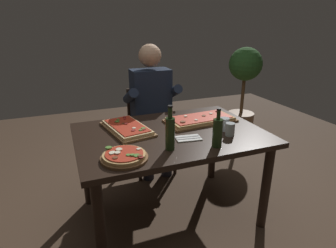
{
  "coord_description": "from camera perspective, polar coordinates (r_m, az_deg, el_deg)",
  "views": [
    {
      "loc": [
        -0.74,
        -1.84,
        1.54
      ],
      "look_at": [
        0.0,
        0.05,
        0.79
      ],
      "focal_mm": 30.17,
      "sensor_mm": 36.0,
      "label": 1
    }
  ],
  "objects": [
    {
      "name": "potted_plant_corner",
      "position": [
        3.89,
        15.0,
        7.29
      ],
      "size": [
        0.43,
        0.43,
        1.22
      ],
      "color": "#846042",
      "rests_on": "ground_plane"
    },
    {
      "name": "pizza_rectangular_left",
      "position": [
        2.2,
        -8.29,
        -0.76
      ],
      "size": [
        0.36,
        0.52,
        0.05
      ],
      "color": "olive",
      "rests_on": "dining_table"
    },
    {
      "name": "oil_bottle_amber",
      "position": [
        1.9,
        9.96,
        -1.6
      ],
      "size": [
        0.07,
        0.07,
        0.27
      ],
      "color": "#233819",
      "rests_on": "dining_table"
    },
    {
      "name": "diner_chair",
      "position": [
        3.01,
        -3.81,
        -0.21
      ],
      "size": [
        0.44,
        0.44,
        0.87
      ],
      "color": "black",
      "rests_on": "ground_plane"
    },
    {
      "name": "napkin_cutlery_set",
      "position": [
        2.03,
        4.13,
        -2.87
      ],
      "size": [
        0.19,
        0.13,
        0.01
      ],
      "color": "white",
      "rests_on": "dining_table"
    },
    {
      "name": "wine_bottle_dark",
      "position": [
        1.82,
        0.43,
        -1.69
      ],
      "size": [
        0.06,
        0.06,
        0.3
      ],
      "color": "#233819",
      "rests_on": "dining_table"
    },
    {
      "name": "ground_plane",
      "position": [
        2.51,
        0.43,
        -17.53
      ],
      "size": [
        6.4,
        6.4,
        0.0
      ],
      "primitive_type": "plane",
      "color": "#4C3828"
    },
    {
      "name": "seated_diner",
      "position": [
        2.83,
        -3.18,
        3.86
      ],
      "size": [
        0.53,
        0.41,
        1.33
      ],
      "color": "#23232D",
      "rests_on": "ground_plane"
    },
    {
      "name": "tumbler_near_camera",
      "position": [
        2.21,
        11.29,
        -0.16
      ],
      "size": [
        0.08,
        0.08,
        0.1
      ],
      "color": "silver",
      "rests_on": "dining_table"
    },
    {
      "name": "pizza_rectangular_front",
      "position": [
        2.37,
        6.54,
        0.93
      ],
      "size": [
        0.59,
        0.32,
        0.05
      ],
      "color": "brown",
      "rests_on": "dining_table"
    },
    {
      "name": "pizza_round_far",
      "position": [
        1.75,
        -8.83,
        -6.45
      ],
      "size": [
        0.29,
        0.29,
        0.05
      ],
      "color": "brown",
      "rests_on": "dining_table"
    },
    {
      "name": "dining_table",
      "position": [
        2.18,
        0.48,
        -4.01
      ],
      "size": [
        1.4,
        0.96,
        0.74
      ],
      "color": "black",
      "rests_on": "ground_plane"
    },
    {
      "name": "tumbler_far_side",
      "position": [
        2.12,
        12.4,
        -1.21
      ],
      "size": [
        0.07,
        0.07,
        0.1
      ],
      "color": "silver",
      "rests_on": "dining_table"
    }
  ]
}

